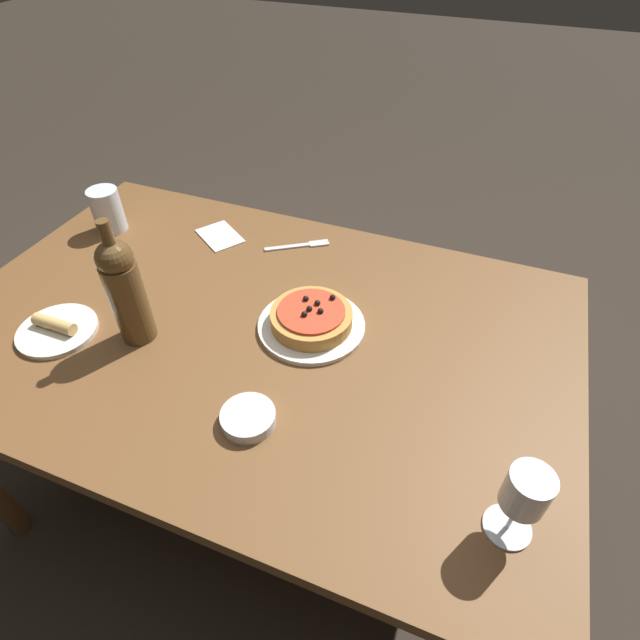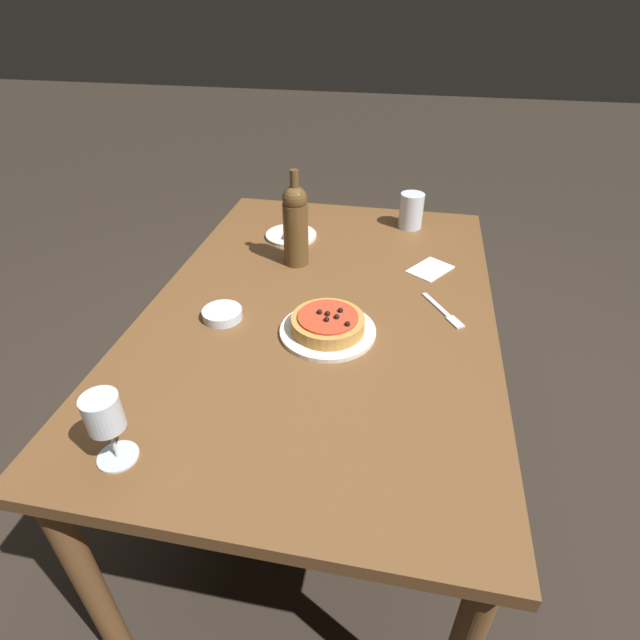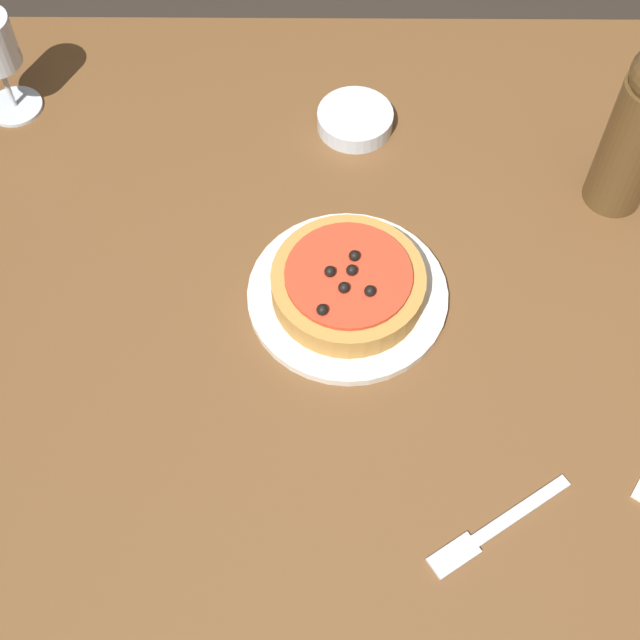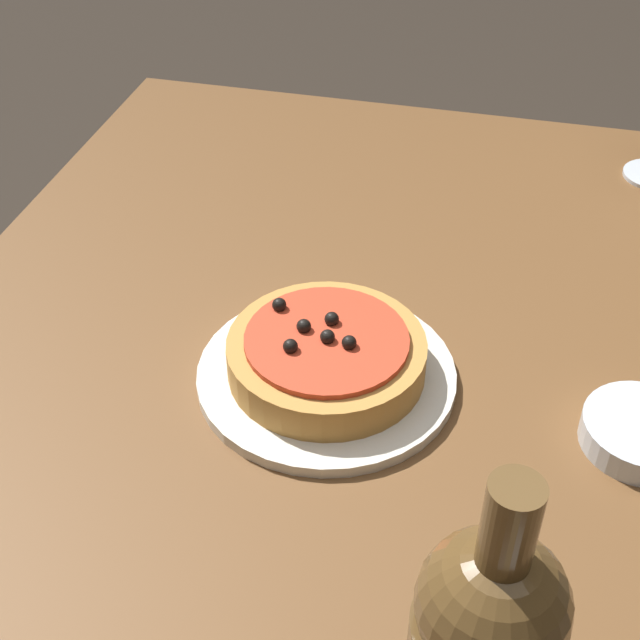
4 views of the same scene
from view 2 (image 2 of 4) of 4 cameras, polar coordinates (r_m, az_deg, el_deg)
The scene contains 11 objects.
ground_plane at distance 1.91m, azimuth 0.09°, elevation -16.94°, with size 14.00×14.00×0.00m, color #2D261E.
dining_table at distance 1.45m, azimuth 0.11°, elevation -0.85°, with size 1.47×0.96×0.73m.
dinner_plate at distance 1.30m, azimuth 0.89°, elevation -1.27°, with size 0.25×0.25×0.01m.
pizza at distance 1.28m, azimuth 0.91°, elevation -0.32°, with size 0.19×0.19×0.05m.
wine_glass at distance 1.00m, azimuth -23.43°, elevation -10.13°, with size 0.08×0.08×0.16m.
wine_bottle at distance 1.57m, azimuth -2.82°, elevation 10.91°, with size 0.08×0.08×0.30m.
water_cup at distance 1.88m, azimuth 10.38°, elevation 12.19°, with size 0.09×0.09×0.13m.
side_bowl at distance 1.37m, azimuth -11.10°, elevation 0.69°, with size 0.11×0.11×0.03m.
fork at distance 1.41m, azimuth 14.02°, elevation 0.87°, with size 0.16×0.12×0.00m.
side_plate at distance 1.79m, azimuth -3.32°, elevation 9.75°, with size 0.18×0.18×0.04m.
paper_napkin at distance 1.62m, azimuth 12.48°, elevation 5.68°, with size 0.17×0.15×0.00m.
Camera 2 is at (-1.16, -0.22, 1.50)m, focal length 28.00 mm.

